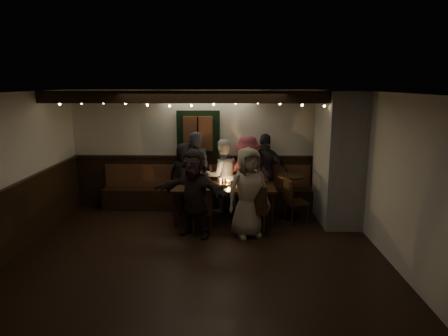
{
  "coord_description": "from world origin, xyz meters",
  "views": [
    {
      "loc": [
        0.5,
        -6.3,
        2.75
      ],
      "look_at": [
        0.38,
        1.6,
        1.05
      ],
      "focal_mm": 32.0,
      "sensor_mm": 36.0,
      "label": 1
    }
  ],
  "objects_px": {
    "chair_near_right": "(256,207)",
    "person_a": "(185,176)",
    "person_c": "(222,176)",
    "person_g": "(248,192)",
    "person_d": "(247,174)",
    "person_e": "(265,172)",
    "high_top": "(291,191)",
    "person_b": "(196,171)",
    "dining_table": "(224,189)",
    "chair_end": "(293,198)",
    "person_f": "(194,193)",
    "chair_near_left": "(201,209)"
  },
  "relations": [
    {
      "from": "chair_end",
      "to": "person_g",
      "type": "bearing_deg",
      "value": -143.09
    },
    {
      "from": "person_f",
      "to": "chair_near_left",
      "type": "bearing_deg",
      "value": 49.91
    },
    {
      "from": "high_top",
      "to": "person_c",
      "type": "relative_size",
      "value": 0.57
    },
    {
      "from": "chair_near_right",
      "to": "person_f",
      "type": "relative_size",
      "value": 0.59
    },
    {
      "from": "person_e",
      "to": "chair_near_right",
      "type": "bearing_deg",
      "value": 91.3
    },
    {
      "from": "high_top",
      "to": "person_d",
      "type": "xyz_separation_m",
      "value": [
        -0.88,
        0.4,
        0.26
      ]
    },
    {
      "from": "chair_near_left",
      "to": "person_f",
      "type": "height_order",
      "value": "person_f"
    },
    {
      "from": "person_e",
      "to": "high_top",
      "type": "bearing_deg",
      "value": 143.88
    },
    {
      "from": "dining_table",
      "to": "person_e",
      "type": "xyz_separation_m",
      "value": [
        0.89,
        0.78,
        0.18
      ]
    },
    {
      "from": "person_b",
      "to": "person_c",
      "type": "relative_size",
      "value": 1.1
    },
    {
      "from": "chair_near_right",
      "to": "person_b",
      "type": "height_order",
      "value": "person_b"
    },
    {
      "from": "high_top",
      "to": "person_g",
      "type": "bearing_deg",
      "value": -131.65
    },
    {
      "from": "chair_near_right",
      "to": "person_f",
      "type": "distance_m",
      "value": 1.15
    },
    {
      "from": "dining_table",
      "to": "person_a",
      "type": "xyz_separation_m",
      "value": [
        -0.86,
        0.76,
        0.08
      ]
    },
    {
      "from": "person_d",
      "to": "person_e",
      "type": "height_order",
      "value": "person_e"
    },
    {
      "from": "person_b",
      "to": "person_f",
      "type": "xyz_separation_m",
      "value": [
        0.09,
        -1.5,
        -0.07
      ]
    },
    {
      "from": "chair_end",
      "to": "high_top",
      "type": "relative_size",
      "value": 1.01
    },
    {
      "from": "chair_near_left",
      "to": "person_c",
      "type": "bearing_deg",
      "value": 75.03
    },
    {
      "from": "high_top",
      "to": "person_b",
      "type": "bearing_deg",
      "value": 166.87
    },
    {
      "from": "person_b",
      "to": "person_g",
      "type": "relative_size",
      "value": 1.06
    },
    {
      "from": "chair_near_right",
      "to": "person_d",
      "type": "relative_size",
      "value": 0.57
    },
    {
      "from": "person_d",
      "to": "chair_near_right",
      "type": "bearing_deg",
      "value": 114.56
    },
    {
      "from": "high_top",
      "to": "person_c",
      "type": "height_order",
      "value": "person_c"
    },
    {
      "from": "person_e",
      "to": "person_f",
      "type": "bearing_deg",
      "value": 60.25
    },
    {
      "from": "high_top",
      "to": "person_b",
      "type": "distance_m",
      "value": 2.06
    },
    {
      "from": "chair_end",
      "to": "person_e",
      "type": "bearing_deg",
      "value": 117.45
    },
    {
      "from": "chair_end",
      "to": "person_c",
      "type": "height_order",
      "value": "person_c"
    },
    {
      "from": "dining_table",
      "to": "chair_end",
      "type": "distance_m",
      "value": 1.37
    },
    {
      "from": "chair_near_right",
      "to": "person_f",
      "type": "bearing_deg",
      "value": -178.56
    },
    {
      "from": "chair_near_right",
      "to": "person_c",
      "type": "distance_m",
      "value": 1.56
    },
    {
      "from": "dining_table",
      "to": "chair_end",
      "type": "xyz_separation_m",
      "value": [
        1.36,
        -0.12,
        -0.15
      ]
    },
    {
      "from": "person_c",
      "to": "person_g",
      "type": "bearing_deg",
      "value": 92.74
    },
    {
      "from": "person_a",
      "to": "person_b",
      "type": "bearing_deg",
      "value": 176.27
    },
    {
      "from": "chair_near_right",
      "to": "person_a",
      "type": "bearing_deg",
      "value": 133.75
    },
    {
      "from": "high_top",
      "to": "person_f",
      "type": "distance_m",
      "value": 2.17
    },
    {
      "from": "chair_near_left",
      "to": "high_top",
      "type": "xyz_separation_m",
      "value": [
        1.78,
        0.99,
        0.09
      ]
    },
    {
      "from": "person_a",
      "to": "dining_table",
      "type": "bearing_deg",
      "value": 146.81
    },
    {
      "from": "dining_table",
      "to": "chair_end",
      "type": "height_order",
      "value": "chair_end"
    },
    {
      "from": "chair_end",
      "to": "person_b",
      "type": "relative_size",
      "value": 0.52
    },
    {
      "from": "chair_near_right",
      "to": "chair_end",
      "type": "relative_size",
      "value": 1.04
    },
    {
      "from": "chair_near_left",
      "to": "chair_near_right",
      "type": "bearing_deg",
      "value": -1.43
    },
    {
      "from": "dining_table",
      "to": "person_f",
      "type": "height_order",
      "value": "person_f"
    },
    {
      "from": "person_f",
      "to": "person_g",
      "type": "height_order",
      "value": "person_g"
    },
    {
      "from": "person_c",
      "to": "person_e",
      "type": "height_order",
      "value": "person_e"
    },
    {
      "from": "chair_end",
      "to": "person_c",
      "type": "xyz_separation_m",
      "value": [
        -1.4,
        0.75,
        0.28
      ]
    },
    {
      "from": "person_a",
      "to": "person_f",
      "type": "relative_size",
      "value": 0.93
    },
    {
      "from": "chair_end",
      "to": "dining_table",
      "type": "bearing_deg",
      "value": 175.05
    },
    {
      "from": "person_b",
      "to": "person_g",
      "type": "height_order",
      "value": "person_b"
    },
    {
      "from": "person_b",
      "to": "person_e",
      "type": "height_order",
      "value": "person_b"
    },
    {
      "from": "person_e",
      "to": "person_f",
      "type": "distance_m",
      "value": 2.12
    }
  ]
}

